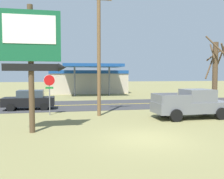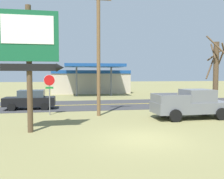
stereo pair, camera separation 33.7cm
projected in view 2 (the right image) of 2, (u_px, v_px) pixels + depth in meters
name	position (u px, v px, depth m)	size (l,w,h in m)	color
ground_plane	(143.00, 139.00, 11.20)	(180.00, 180.00, 0.00)	olive
road_asphalt	(103.00, 105.00, 23.96)	(140.00, 8.00, 0.02)	#333335
road_centre_line	(103.00, 104.00, 23.96)	(126.00, 0.20, 0.01)	gold
motel_sign	(30.00, 47.00, 12.16)	(3.23, 0.54, 6.44)	brown
stop_sign	(49.00, 87.00, 17.82)	(0.80, 0.08, 2.95)	slate
utility_pole	(98.00, 44.00, 17.25)	(2.04, 0.26, 9.55)	brown
bare_tree	(216.00, 74.00, 18.83)	(1.98, 1.72, 5.92)	brown
gas_station	(90.00, 81.00, 39.17)	(12.00, 11.50, 4.40)	beige
pickup_grey_parked_on_lawn	(192.00, 104.00, 16.48)	(5.23, 2.31, 1.96)	slate
car_black_near_lane	(30.00, 100.00, 20.77)	(4.20, 2.00, 1.64)	black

